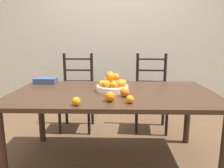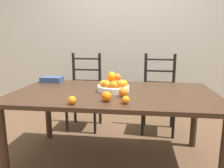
{
  "view_description": "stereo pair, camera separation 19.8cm",
  "coord_description": "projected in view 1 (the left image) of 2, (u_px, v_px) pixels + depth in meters",
  "views": [
    {
      "loc": [
        0.04,
        -2.0,
        1.21
      ],
      "look_at": [
        -0.01,
        -0.06,
        0.82
      ],
      "focal_mm": 35.0,
      "sensor_mm": 36.0,
      "label": 1
    },
    {
      "loc": [
        0.24,
        -1.99,
        1.21
      ],
      "look_at": [
        -0.01,
        -0.06,
        0.82
      ],
      "focal_mm": 35.0,
      "sensor_mm": 36.0,
      "label": 2
    }
  ],
  "objects": [
    {
      "name": "ground_plane",
      "position": [
        113.0,
        162.0,
        2.2
      ],
      "size": [
        12.0,
        12.0,
        0.0
      ],
      "primitive_type": "plane",
      "color": "brown"
    },
    {
      "name": "orange_loose_2",
      "position": [
        76.0,
        101.0,
        1.63
      ],
      "size": [
        0.06,
        0.06,
        0.06
      ],
      "color": "orange",
      "rests_on": "dining_table"
    },
    {
      "name": "fruit_bowl",
      "position": [
        112.0,
        85.0,
        2.08
      ],
      "size": [
        0.31,
        0.31,
        0.18
      ],
      "color": "white",
      "rests_on": "dining_table"
    },
    {
      "name": "orange_loose_1",
      "position": [
        125.0,
        92.0,
        1.88
      ],
      "size": [
        0.08,
        0.08,
        0.08
      ],
      "color": "orange",
      "rests_on": "dining_table"
    },
    {
      "name": "orange_loose_0",
      "position": [
        130.0,
        99.0,
        1.68
      ],
      "size": [
        0.06,
        0.06,
        0.06
      ],
      "color": "orange",
      "rests_on": "dining_table"
    },
    {
      "name": "orange_loose_3",
      "position": [
        110.0,
        96.0,
        1.73
      ],
      "size": [
        0.08,
        0.08,
        0.08
      ],
      "color": "orange",
      "rests_on": "dining_table"
    },
    {
      "name": "dining_table",
      "position": [
        113.0,
        100.0,
        2.07
      ],
      "size": [
        1.89,
        1.06,
        0.73
      ],
      "color": "#382316",
      "rests_on": "ground_plane"
    },
    {
      "name": "wall_back",
      "position": [
        115.0,
        34.0,
        3.52
      ],
      "size": [
        8.0,
        0.06,
        2.6
      ],
      "color": "silver",
      "rests_on": "ground_plane"
    },
    {
      "name": "chair_right",
      "position": [
        151.0,
        94.0,
        2.95
      ],
      "size": [
        0.45,
        0.43,
        1.03
      ],
      "rotation": [
        0.0,
        0.0,
        -0.08
      ],
      "color": "black",
      "rests_on": "ground_plane"
    },
    {
      "name": "book_stack",
      "position": [
        46.0,
        81.0,
        2.46
      ],
      "size": [
        0.24,
        0.16,
        0.06
      ],
      "color": "#334770",
      "rests_on": "dining_table"
    },
    {
      "name": "chair_left",
      "position": [
        77.0,
        94.0,
        2.97
      ],
      "size": [
        0.42,
        0.41,
        1.03
      ],
      "rotation": [
        0.0,
        0.0,
        -0.01
      ],
      "color": "black",
      "rests_on": "ground_plane"
    }
  ]
}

